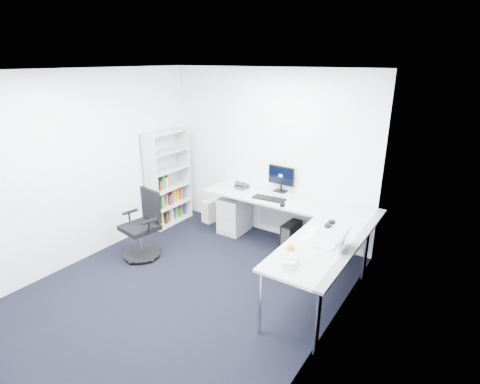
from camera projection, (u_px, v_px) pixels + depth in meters
The scene contains 21 objects.
ground at pixel (186, 289), 4.85m from camera, with size 4.20×4.20×0.00m, color black.
ceiling at pixel (173, 70), 3.94m from camera, with size 4.20×4.20×0.00m, color white.
wall_back at pixel (268, 155), 6.04m from camera, with size 3.60×0.02×2.70m, color white.
wall_left at pixel (85, 168), 5.32m from camera, with size 0.02×4.20×2.70m, color white.
wall_right at pixel (326, 227), 3.46m from camera, with size 0.02×4.20×2.70m, color white.
l_desk at pixel (276, 232), 5.53m from camera, with size 2.72×1.52×0.79m, color #B3B5B6, non-canonical shape.
drawer_pedestal at pixel (234, 214), 6.37m from camera, with size 0.40×0.50×0.62m, color #B3B5B6.
bookshelf at pixel (168, 178), 6.55m from camera, with size 0.32×0.83×1.66m, color #BBBEBE, non-canonical shape.
task_chair at pixel (139, 226), 5.47m from camera, with size 0.57×0.57×1.02m, color black, non-canonical shape.
black_pc_tower at pixel (291, 235), 5.90m from camera, with size 0.18×0.40×0.39m, color black.
beige_pc_tower at pixel (213, 210), 6.85m from camera, with size 0.19×0.42×0.40m, color beige.
power_strip at pixel (309, 247), 5.86m from camera, with size 0.38×0.07×0.04m, color white.
monitor at pixel (281, 179), 5.94m from camera, with size 0.45×0.15×0.44m, color black, non-canonical shape.
black_keyboard at pixel (269, 199), 5.69m from camera, with size 0.50×0.18×0.02m, color black.
mouse at pixel (283, 205), 5.43m from camera, with size 0.06×0.10×0.03m, color black.
desk_phone at pixel (242, 185), 6.14m from camera, with size 0.18×0.18×0.13m, color #2B2B2D, non-canonical shape.
laptop at pixel (328, 235), 4.28m from camera, with size 0.33×0.32×0.23m, color silver, non-canonical shape.
white_keyboard at pixel (309, 234), 4.55m from camera, with size 0.12×0.42×0.01m, color white.
headphones at pixel (330, 223), 4.81m from camera, with size 0.13×0.21×0.05m, color black, non-canonical shape.
orange_fruit at pixel (291, 249), 4.12m from camera, with size 0.09×0.09×0.09m, color orange.
tissue_box at pixel (291, 262), 3.88m from camera, with size 0.11×0.21×0.07m, color white.
Camera 1 is at (2.86, -3.07, 2.82)m, focal length 28.00 mm.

